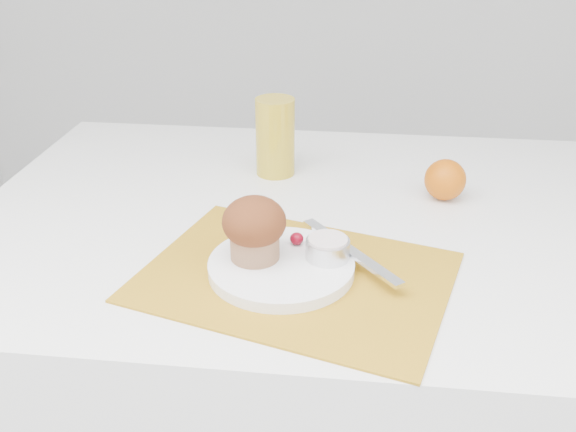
# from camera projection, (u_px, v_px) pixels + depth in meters

# --- Properties ---
(table) EXTENTS (1.20, 0.80, 0.75)m
(table) POSITION_uv_depth(u_px,v_px,m) (326.00, 387.00, 1.23)
(table) COLOR white
(table) RESTS_ON ground
(placemat) EXTENTS (0.48, 0.40, 0.00)m
(placemat) POSITION_uv_depth(u_px,v_px,m) (295.00, 276.00, 0.89)
(placemat) COLOR #B07C18
(placemat) RESTS_ON table
(plate) EXTENTS (0.25, 0.25, 0.02)m
(plate) POSITION_uv_depth(u_px,v_px,m) (281.00, 266.00, 0.89)
(plate) COLOR white
(plate) RESTS_ON placemat
(ramekin) EXTENTS (0.07, 0.07, 0.03)m
(ramekin) POSITION_uv_depth(u_px,v_px,m) (328.00, 249.00, 0.89)
(ramekin) COLOR silver
(ramekin) RESTS_ON plate
(cream) EXTENTS (0.07, 0.07, 0.01)m
(cream) POSITION_uv_depth(u_px,v_px,m) (328.00, 240.00, 0.89)
(cream) COLOR silver
(cream) RESTS_ON ramekin
(raspberry_near) EXTENTS (0.02, 0.02, 0.02)m
(raspberry_near) POSITION_uv_depth(u_px,v_px,m) (297.00, 239.00, 0.93)
(raspberry_near) COLOR #56020E
(raspberry_near) RESTS_ON plate
(raspberry_far) EXTENTS (0.02, 0.02, 0.02)m
(raspberry_far) POSITION_uv_depth(u_px,v_px,m) (321.00, 240.00, 0.92)
(raspberry_far) COLOR #550207
(raspberry_far) RESTS_ON plate
(butter_knife) EXTENTS (0.15, 0.18, 0.01)m
(butter_knife) POSITION_uv_depth(u_px,v_px,m) (350.00, 251.00, 0.91)
(butter_knife) COLOR white
(butter_knife) RESTS_ON plate
(orange) EXTENTS (0.07, 0.07, 0.07)m
(orange) POSITION_uv_depth(u_px,v_px,m) (445.00, 180.00, 1.10)
(orange) COLOR #C85907
(orange) RESTS_ON table
(juice_glass) EXTENTS (0.09, 0.09, 0.14)m
(juice_glass) POSITION_uv_depth(u_px,v_px,m) (275.00, 137.00, 1.18)
(juice_glass) COLOR gold
(juice_glass) RESTS_ON table
(muffin) EXTENTS (0.09, 0.09, 0.09)m
(muffin) POSITION_uv_depth(u_px,v_px,m) (254.00, 227.00, 0.88)
(muffin) COLOR #976949
(muffin) RESTS_ON plate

